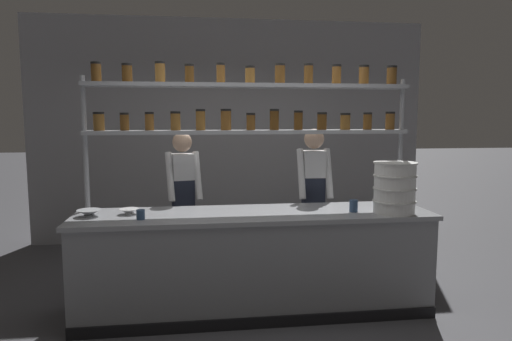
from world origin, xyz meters
TOP-DOWN VIEW (x-y plane):
  - ground_plane at (0.00, 0.00)m, footprint 40.00×40.00m
  - back_wall at (0.00, 2.57)m, footprint 5.59×0.12m
  - prep_counter at (0.00, -0.00)m, footprint 3.19×0.76m
  - spice_shelf_unit at (0.01, 0.33)m, footprint 3.08×0.28m
  - chef_left at (-0.66, 0.84)m, footprint 0.40×0.33m
  - chef_center at (0.72, 0.66)m, footprint 0.36×0.29m
  - container_stack at (1.23, -0.19)m, footprint 0.38×0.38m
  - prep_bowl_near_left at (-1.11, 0.08)m, footprint 0.17×0.17m
  - prep_bowl_center_front at (-1.44, 0.03)m, footprint 0.21×0.21m
  - serving_cup_front at (0.89, -0.09)m, footprint 0.08×0.08m
  - serving_cup_by_board at (-0.98, -0.15)m, footprint 0.07×0.07m

SIDE VIEW (x-z plane):
  - ground_plane at x=0.00m, z-range 0.00..0.00m
  - prep_counter at x=0.00m, z-range 0.00..0.92m
  - chef_left at x=-0.66m, z-range 0.12..1.73m
  - prep_bowl_near_left at x=-1.11m, z-range 0.92..0.97m
  - prep_bowl_center_front at x=-1.44m, z-range 0.92..0.98m
  - chef_center at x=0.72m, z-range 0.12..1.77m
  - serving_cup_by_board at x=-0.98m, z-range 0.92..1.00m
  - serving_cup_front at x=0.89m, z-range 0.92..1.03m
  - container_stack at x=1.23m, z-range 0.92..1.38m
  - back_wall at x=0.00m, z-range 0.00..3.13m
  - spice_shelf_unit at x=0.01m, z-range 0.68..2.96m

